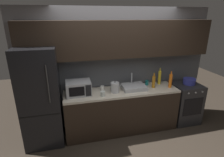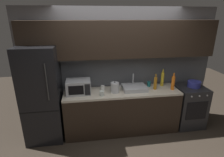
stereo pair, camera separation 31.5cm
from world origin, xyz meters
name	(u,v)px [view 1 (the left image)]	position (x,y,z in m)	size (l,w,h in m)	color
back_wall	(118,56)	(0.00, 1.20, 1.55)	(4.05, 0.44, 2.50)	slate
counter_run	(122,110)	(0.00, 0.90, 0.45)	(2.31, 0.60, 0.90)	black
refrigerator	(41,98)	(-1.53, 0.90, 0.92)	(0.68, 0.69, 1.84)	black
oven_range	(184,102)	(1.49, 0.90, 0.45)	(0.60, 0.62, 0.90)	#232326
microwave	(79,88)	(-0.85, 0.92, 1.04)	(0.46, 0.35, 0.27)	#A8AAAF
sink_basin	(134,87)	(0.26, 0.93, 0.94)	(0.48, 0.38, 0.30)	#ADAFB5
kettle	(115,87)	(-0.15, 0.87, 1.00)	(0.20, 0.17, 0.22)	#B7BABF
wine_bottle_yellow	(159,77)	(0.90, 1.06, 1.05)	(0.07, 0.07, 0.36)	gold
wine_bottle_amber	(154,82)	(0.69, 0.90, 1.03)	(0.07, 0.07, 0.32)	#B27019
wine_bottle_orange	(170,81)	(1.03, 0.83, 1.05)	(0.07, 0.07, 0.35)	orange
mug_teal	(147,83)	(0.61, 1.07, 0.95)	(0.07, 0.07, 0.11)	#19666B
mug_clear	(103,94)	(-0.42, 0.74, 0.95)	(0.09, 0.09, 0.09)	silver
mug_white	(102,88)	(-0.38, 1.00, 0.95)	(0.08, 0.08, 0.09)	silver
cooking_pot	(189,81)	(1.55, 0.90, 0.96)	(0.27, 0.27, 0.12)	#333899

